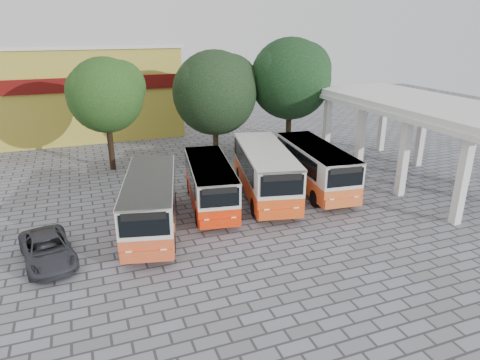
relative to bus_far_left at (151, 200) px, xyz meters
name	(u,v)px	position (x,y,z in m)	size (l,w,h in m)	color
ground	(301,227)	(7.26, -2.44, -1.63)	(90.00, 90.00, 0.00)	slate
terminal_shelter	(419,107)	(17.76, 1.56, 3.29)	(6.80, 15.80, 5.40)	silver
shophouse_block	(66,90)	(-3.74, 23.55, 2.53)	(20.40, 10.40, 8.30)	#AE9B31
bus_far_left	(151,200)	(0.00, 0.00, 0.00)	(4.06, 8.21, 2.81)	#DA5124
bus_centre_left	(210,182)	(3.66, 1.83, -0.11)	(3.33, 7.55, 2.62)	red
bus_centre_right	(265,169)	(7.20, 2.08, 0.12)	(4.24, 8.80, 3.02)	#E74A11
bus_far_right	(315,165)	(10.64, 2.11, 0.02)	(3.20, 8.11, 2.85)	orange
tree_left	(106,93)	(-0.93, 10.88, 3.90)	(5.43, 5.17, 7.95)	black
tree_middle	(216,90)	(7.31, 11.96, 3.52)	(6.88, 6.55, 8.20)	#483320
tree_right	(291,76)	(13.37, 11.06, 4.43)	(6.78, 6.46, 9.07)	#312716
parked_car	(47,250)	(-4.87, -1.55, -1.03)	(2.00, 4.33, 1.20)	#2E2F37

